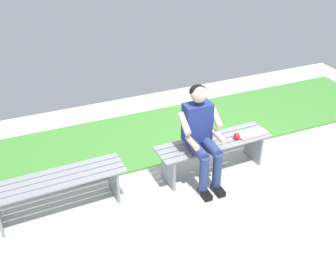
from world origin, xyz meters
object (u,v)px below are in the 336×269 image
(person_seated, at_px, (201,133))
(book_open, at_px, (253,134))
(bench_near, at_px, (213,149))
(bench_far, at_px, (57,186))
(apple, at_px, (237,136))

(person_seated, xyz_separation_m, book_open, (-0.78, -0.04, -0.23))
(bench_near, xyz_separation_m, book_open, (-0.54, 0.06, 0.13))
(bench_far, bearing_deg, book_open, 178.67)
(bench_near, distance_m, apple, 0.34)
(apple, height_order, book_open, apple)
(bench_far, bearing_deg, person_seated, 176.70)
(bench_near, xyz_separation_m, bench_far, (1.99, 0.00, 0.00))
(apple, bearing_deg, bench_near, -12.88)
(bench_near, height_order, apple, apple)
(bench_far, relative_size, book_open, 3.76)
(apple, bearing_deg, book_open, -178.08)
(person_seated, height_order, book_open, person_seated)
(person_seated, relative_size, book_open, 3.02)
(bench_near, height_order, person_seated, person_seated)
(person_seated, bearing_deg, apple, -176.37)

